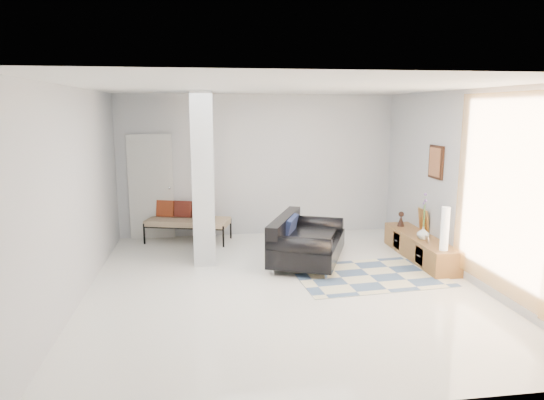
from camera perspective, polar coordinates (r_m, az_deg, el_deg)
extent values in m
plane|color=white|center=(7.13, 1.22, -9.98)|extent=(6.00, 6.00, 0.00)
plane|color=white|center=(6.68, 1.32, 13.13)|extent=(6.00, 6.00, 0.00)
plane|color=#BBBDC0|center=(9.71, -1.67, 4.08)|extent=(6.00, 0.00, 6.00)
plane|color=#BBBDC0|center=(3.91, 8.59, -6.01)|extent=(6.00, 0.00, 6.00)
plane|color=#BBBDC0|center=(6.87, -21.98, 0.56)|extent=(0.00, 6.00, 6.00)
plane|color=#BBBDC0|center=(7.71, 21.88, 1.59)|extent=(0.00, 6.00, 6.00)
cube|color=silver|center=(8.25, -8.15, 2.81)|extent=(0.35, 1.20, 2.80)
cube|color=silver|center=(9.71, -14.04, 1.50)|extent=(0.85, 0.06, 2.04)
plane|color=#FAA941|center=(6.70, 26.19, 0.43)|extent=(0.00, 2.55, 2.55)
cube|color=#32190D|center=(8.46, 18.74, 4.24)|extent=(0.04, 0.45, 0.55)
cube|color=brown|center=(8.64, 16.98, -5.34)|extent=(0.45, 2.07, 0.40)
cube|color=#32190D|center=(8.15, 16.97, -6.30)|extent=(0.02, 0.28, 0.28)
cube|color=#32190D|center=(8.96, 14.49, -4.65)|extent=(0.02, 0.28, 0.28)
cube|color=gold|center=(8.87, 17.39, -2.29)|extent=(0.09, 0.32, 0.40)
cube|color=silver|center=(8.13, 17.81, -4.48)|extent=(0.04, 0.10, 0.12)
cylinder|color=silver|center=(7.56, 0.13, -8.35)|extent=(0.05, 0.05, 0.10)
cylinder|color=silver|center=(8.91, 2.51, -5.38)|extent=(0.05, 0.05, 0.10)
cylinder|color=silver|center=(7.41, 6.35, -8.82)|extent=(0.05, 0.05, 0.10)
cylinder|color=silver|center=(8.79, 7.76, -5.71)|extent=(0.05, 0.05, 0.10)
cube|color=black|center=(8.10, 4.26, -5.60)|extent=(1.60, 1.96, 0.30)
cube|color=black|center=(8.09, 1.44, -3.16)|extent=(0.85, 1.64, 0.36)
cylinder|color=black|center=(7.34, 3.24, -5.43)|extent=(1.00, 0.64, 0.28)
cylinder|color=black|center=(8.73, 5.16, -2.84)|extent=(1.00, 0.64, 0.28)
cube|color=black|center=(8.06, 2.27, -3.07)|extent=(0.37, 0.63, 0.31)
cylinder|color=black|center=(9.45, -14.81, -3.87)|extent=(0.04, 0.04, 0.40)
cylinder|color=black|center=(8.98, -5.74, -4.31)|extent=(0.04, 0.04, 0.40)
cylinder|color=black|center=(10.01, -13.45, -3.00)|extent=(0.04, 0.04, 0.40)
cylinder|color=black|center=(9.57, -4.88, -3.36)|extent=(0.04, 0.04, 0.40)
cube|color=beige|center=(9.43, -9.84, -2.57)|extent=(1.66, 1.04, 0.12)
cube|color=maroon|center=(9.68, -12.42, -0.98)|extent=(0.37, 0.25, 0.33)
cube|color=maroon|center=(9.56, -10.39, -1.05)|extent=(0.37, 0.25, 0.33)
cube|color=maroon|center=(9.46, -8.31, -1.12)|extent=(0.37, 0.25, 0.33)
cube|color=beige|center=(7.65, 11.38, -8.69)|extent=(2.31, 1.64, 0.01)
cylinder|color=white|center=(7.77, 19.67, -3.20)|extent=(0.12, 0.12, 0.67)
imported|color=silver|center=(8.37, 17.35, -3.72)|extent=(0.21, 0.21, 0.21)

